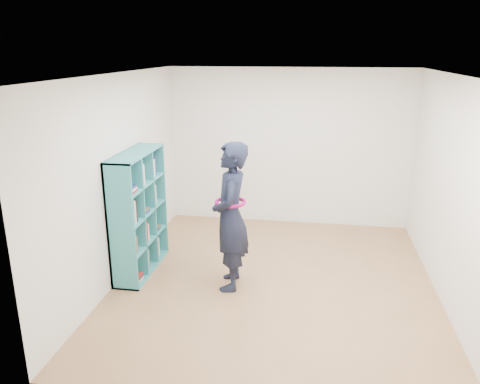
# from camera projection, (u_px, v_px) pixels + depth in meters

# --- Properties ---
(floor) EXTENTS (4.50, 4.50, 0.00)m
(floor) POSITION_uv_depth(u_px,v_px,m) (274.00, 282.00, 6.02)
(floor) COLOR olive
(floor) RESTS_ON ground
(ceiling) EXTENTS (4.50, 4.50, 0.00)m
(ceiling) POSITION_uv_depth(u_px,v_px,m) (279.00, 75.00, 5.25)
(ceiling) COLOR white
(ceiling) RESTS_ON wall_back
(wall_left) EXTENTS (0.02, 4.50, 2.60)m
(wall_left) POSITION_uv_depth(u_px,v_px,m) (120.00, 178.00, 5.94)
(wall_left) COLOR white
(wall_left) RESTS_ON floor
(wall_right) EXTENTS (0.02, 4.50, 2.60)m
(wall_right) POSITION_uv_depth(u_px,v_px,m) (452.00, 193.00, 5.33)
(wall_right) COLOR white
(wall_right) RESTS_ON floor
(wall_back) EXTENTS (4.00, 0.02, 2.60)m
(wall_back) POSITION_uv_depth(u_px,v_px,m) (288.00, 148.00, 7.76)
(wall_back) COLOR white
(wall_back) RESTS_ON floor
(wall_front) EXTENTS (4.00, 0.02, 2.60)m
(wall_front) POSITION_uv_depth(u_px,v_px,m) (251.00, 268.00, 3.51)
(wall_front) COLOR white
(wall_front) RESTS_ON floor
(bookshelf) EXTENTS (0.36, 1.22, 1.62)m
(bookshelf) POSITION_uv_depth(u_px,v_px,m) (137.00, 214.00, 6.15)
(bookshelf) COLOR teal
(bookshelf) RESTS_ON floor
(person) EXTENTS (0.52, 0.72, 1.85)m
(person) POSITION_uv_depth(u_px,v_px,m) (231.00, 217.00, 5.68)
(person) COLOR black
(person) RESTS_ON floor
(smartphone) EXTENTS (0.05, 0.11, 0.14)m
(smartphone) POSITION_uv_depth(u_px,v_px,m) (219.00, 205.00, 5.72)
(smartphone) COLOR silver
(smartphone) RESTS_ON person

